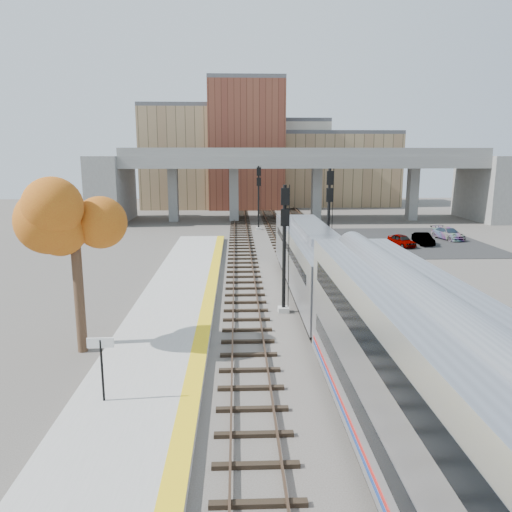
# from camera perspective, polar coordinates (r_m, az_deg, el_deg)

# --- Properties ---
(ground) EXTENTS (160.00, 160.00, 0.00)m
(ground) POSITION_cam_1_polar(r_m,az_deg,el_deg) (23.41, 7.09, -10.28)
(ground) COLOR #47423D
(ground) RESTS_ON ground
(platform) EXTENTS (4.50, 60.00, 0.35)m
(platform) POSITION_cam_1_polar(r_m,az_deg,el_deg) (23.32, -11.05, -10.03)
(platform) COLOR #9E9E99
(platform) RESTS_ON ground
(yellow_strip) EXTENTS (0.70, 60.00, 0.01)m
(yellow_strip) POSITION_cam_1_polar(r_m,az_deg,el_deg) (23.04, -6.33, -9.67)
(yellow_strip) COLOR yellow
(yellow_strip) RESTS_ON platform
(tracks) EXTENTS (10.70, 95.00, 0.25)m
(tracks) POSITION_cam_1_polar(r_m,az_deg,el_deg) (35.30, 5.34, -2.61)
(tracks) COLOR black
(tracks) RESTS_ON ground
(overpass) EXTENTS (54.00, 12.00, 9.50)m
(overpass) POSITION_cam_1_polar(r_m,az_deg,el_deg) (67.05, 5.19, 9.01)
(overpass) COLOR slate
(overpass) RESTS_ON ground
(buildings_far) EXTENTS (43.00, 21.00, 20.60)m
(buildings_far) POSITION_cam_1_polar(r_m,az_deg,el_deg) (88.15, 0.98, 10.98)
(buildings_far) COLOR #9E845C
(buildings_far) RESTS_ON ground
(parking_lot) EXTENTS (14.00, 18.00, 0.04)m
(parking_lot) POSITION_cam_1_polar(r_m,az_deg,el_deg) (53.21, 17.20, 1.64)
(parking_lot) COLOR black
(parking_lot) RESTS_ON ground
(locomotive) EXTENTS (3.02, 19.05, 4.10)m
(locomotive) POSITION_cam_1_polar(r_m,az_deg,el_deg) (31.22, 6.43, -0.36)
(locomotive) COLOR #A8AAB2
(locomotive) RESTS_ON ground
(coach) EXTENTS (3.03, 25.00, 5.00)m
(coach) POSITION_cam_1_polar(r_m,az_deg,el_deg) (10.67, 26.54, -23.06)
(coach) COLOR #A8AAB2
(coach) RESTS_ON ground
(signal_mast_near) EXTENTS (0.60, 0.64, 7.09)m
(signal_mast_near) POSITION_cam_1_polar(r_m,az_deg,el_deg) (27.18, 3.25, 0.61)
(signal_mast_near) COLOR #9E9E99
(signal_mast_near) RESTS_ON ground
(signal_mast_mid) EXTENTS (0.60, 0.64, 7.70)m
(signal_mast_mid) POSITION_cam_1_polar(r_m,az_deg,el_deg) (36.67, 8.29, 3.98)
(signal_mast_mid) COLOR #9E9E99
(signal_mast_mid) RESTS_ON ground
(signal_mast_far) EXTENTS (0.60, 0.64, 7.41)m
(signal_mast_far) POSITION_cam_1_polar(r_m,az_deg,el_deg) (58.28, 0.30, 6.65)
(signal_mast_far) COLOR #9E9E99
(signal_mast_far) RESTS_ON ground
(station_sign) EXTENTS (0.90, 0.08, 2.27)m
(station_sign) POSITION_cam_1_polar(r_m,az_deg,el_deg) (17.95, -17.27, -10.85)
(station_sign) COLOR black
(station_sign) RESTS_ON platform
(tree) EXTENTS (3.60, 3.60, 8.08)m
(tree) POSITION_cam_1_polar(r_m,az_deg,el_deg) (22.63, -20.14, 4.05)
(tree) COLOR #382619
(tree) RESTS_ON ground
(car_a) EXTENTS (2.21, 3.64, 1.16)m
(car_a) POSITION_cam_1_polar(r_m,az_deg,el_deg) (49.66, 16.31, 1.72)
(car_a) COLOR #99999E
(car_a) RESTS_ON parking_lot
(car_b) EXTENTS (1.23, 3.45, 1.13)m
(car_b) POSITION_cam_1_polar(r_m,az_deg,el_deg) (51.36, 18.57, 1.88)
(car_b) COLOR #99999E
(car_b) RESTS_ON parking_lot
(car_c) EXTENTS (2.68, 4.50, 1.22)m
(car_c) POSITION_cam_1_polar(r_m,az_deg,el_deg) (55.50, 21.12, 2.42)
(car_c) COLOR #99999E
(car_c) RESTS_ON parking_lot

